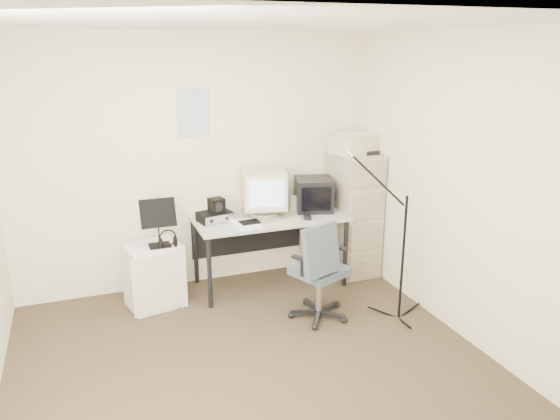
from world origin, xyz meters
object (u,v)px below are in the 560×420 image
object	(u,v)px
office_chair	(319,269)
side_cart	(154,275)
filing_cabinet	(353,213)
desk	(270,251)

from	to	relation	value
office_chair	side_cart	distance (m)	1.56
office_chair	side_cart	world-z (taller)	office_chair
filing_cabinet	side_cart	world-z (taller)	filing_cabinet
filing_cabinet	office_chair	distance (m)	1.16
office_chair	filing_cabinet	bearing A→B (deg)	25.37
filing_cabinet	side_cart	size ratio (longest dim) A/B	2.15
filing_cabinet	desk	size ratio (longest dim) A/B	0.87
side_cart	desk	bearing A→B (deg)	-9.64
filing_cabinet	desk	world-z (taller)	filing_cabinet
filing_cabinet	side_cart	bearing A→B (deg)	-177.68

